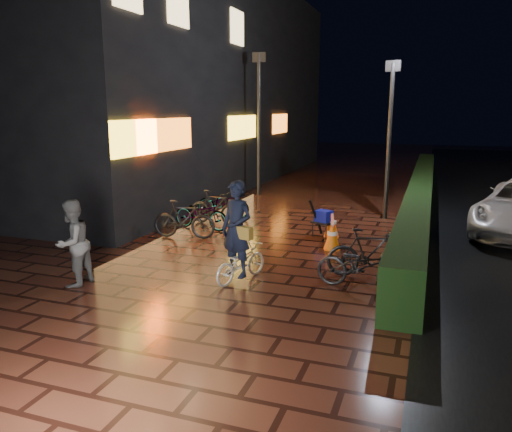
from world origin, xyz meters
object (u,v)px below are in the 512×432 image
at_px(cart_assembly, 323,218).
at_px(bystander_person, 72,243).
at_px(cyclist, 239,245).
at_px(traffic_barrier, 332,230).

bearing_deg(cart_assembly, bystander_person, -125.30).
relative_size(cyclist, cart_assembly, 1.98).
bearing_deg(cyclist, bystander_person, -156.58).
height_order(traffic_barrier, cart_assembly, cart_assembly).
xyz_separation_m(cyclist, cart_assembly, (0.81, 3.97, -0.22)).
bearing_deg(bystander_person, cart_assembly, 144.51).
bearing_deg(traffic_barrier, cyclist, -108.55).
height_order(cyclist, traffic_barrier, cyclist).
xyz_separation_m(bystander_person, cart_assembly, (3.69, 5.22, -0.31)).
bearing_deg(traffic_barrier, cart_assembly, 124.16).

